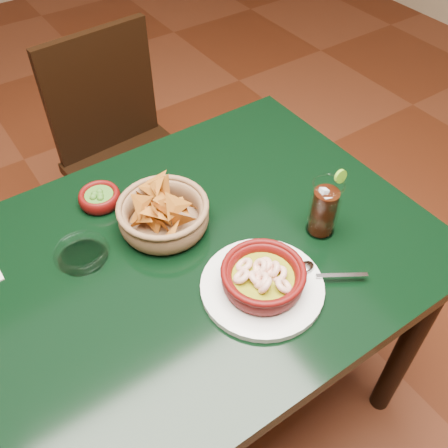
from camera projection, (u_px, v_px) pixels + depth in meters
ground at (185, 409)px, 1.63m from camera, size 7.00×7.00×0.00m
dining_table at (169, 291)px, 1.15m from camera, size 1.20×0.80×0.75m
dining_chair at (127, 153)px, 1.76m from camera, size 0.44×0.44×0.89m
shrimp_plate at (263, 279)px, 1.01m from camera, size 0.33×0.26×0.08m
chip_basket at (163, 214)px, 1.13m from camera, size 0.24×0.24×0.15m
guacamole_ramekin at (100, 198)px, 1.20m from camera, size 0.12×0.12×0.04m
cola_drink at (324, 208)px, 1.10m from camera, size 0.14×0.14×0.16m
glass_ashtray at (82, 253)px, 1.09m from camera, size 0.13×0.13×0.03m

